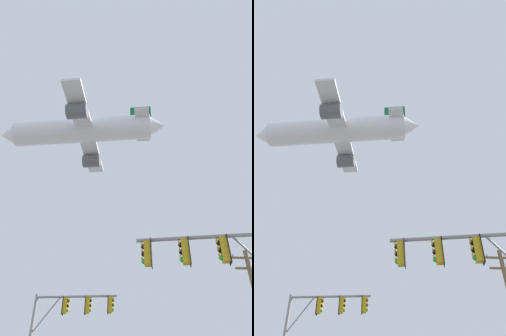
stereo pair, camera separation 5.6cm
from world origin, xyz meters
TOP-DOWN VIEW (x-y plane):
  - signal_pole_near at (3.68, 6.39)m, footprint 5.06×1.20m
  - signal_pole_far at (-2.77, 16.29)m, footprint 5.14×0.92m
  - airplane at (-4.87, 29.40)m, footprint 25.05×19.35m

SIDE VIEW (x-z plane):
  - signal_pole_near at x=3.68m, z-range 1.65..7.78m
  - signal_pole_far at x=-2.77m, z-range 1.70..8.01m
  - airplane at x=-4.87m, z-range 29.35..36.17m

